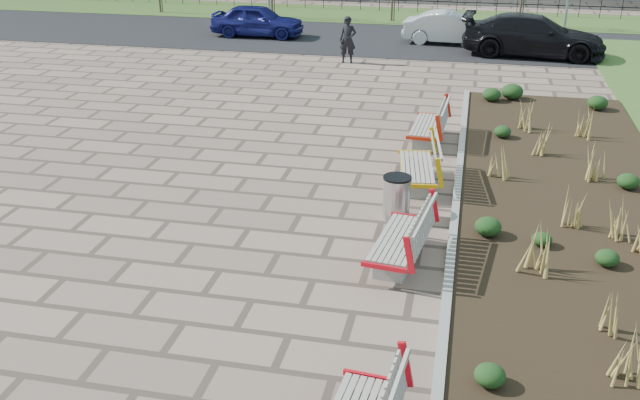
% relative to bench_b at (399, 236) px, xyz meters
% --- Properties ---
extents(ground, '(120.00, 120.00, 0.00)m').
position_rel_bench_b_xyz_m(ground, '(-3.00, -2.64, -0.50)').
color(ground, '#826859').
rests_on(ground, ground).
extents(planting_bed, '(4.50, 18.00, 0.10)m').
position_rel_bench_b_xyz_m(planting_bed, '(3.25, 2.36, -0.45)').
color(planting_bed, black).
rests_on(planting_bed, ground).
extents(planting_curb, '(0.16, 18.00, 0.15)m').
position_rel_bench_b_xyz_m(planting_curb, '(0.92, 2.36, -0.42)').
color(planting_curb, gray).
rests_on(planting_curb, ground).
extents(grass_verge_far, '(80.00, 5.00, 0.04)m').
position_rel_bench_b_xyz_m(grass_verge_far, '(-3.00, 25.36, -0.48)').
color(grass_verge_far, '#33511E').
rests_on(grass_verge_far, ground).
extents(road, '(80.00, 7.00, 0.02)m').
position_rel_bench_b_xyz_m(road, '(-3.00, 19.36, -0.49)').
color(road, black).
rests_on(road, ground).
extents(bench_b, '(1.16, 2.20, 1.00)m').
position_rel_bench_b_xyz_m(bench_b, '(0.00, 0.00, 0.00)').
color(bench_b, red).
rests_on(bench_b, ground).
extents(bench_c, '(1.17, 2.20, 1.00)m').
position_rel_bench_b_xyz_m(bench_c, '(0.00, 3.56, 0.00)').
color(bench_c, '#DFA20B').
rests_on(bench_c, ground).
extents(bench_d, '(1.01, 2.15, 1.00)m').
position_rel_bench_b_xyz_m(bench_d, '(0.00, 6.58, 0.00)').
color(bench_d, '#B2200B').
rests_on(bench_d, ground).
extents(litter_bin, '(0.55, 0.55, 0.87)m').
position_rel_bench_b_xyz_m(litter_bin, '(-0.25, 1.80, -0.06)').
color(litter_bin, '#B2B2B7').
rests_on(litter_bin, ground).
extents(pedestrian, '(0.65, 0.45, 1.71)m').
position_rel_bench_b_xyz_m(pedestrian, '(-3.58, 14.92, 0.35)').
color(pedestrian, black).
rests_on(pedestrian, ground).
extents(car_blue, '(4.02, 1.66, 1.36)m').
position_rel_bench_b_xyz_m(car_blue, '(-8.28, 18.96, 0.20)').
color(car_blue, navy).
rests_on(car_blue, road).
extents(car_silver, '(4.02, 1.65, 1.29)m').
position_rel_bench_b_xyz_m(car_silver, '(0.04, 19.11, 0.17)').
color(car_silver, '#ABAEB3').
rests_on(car_silver, road).
extents(car_black, '(5.55, 2.62, 1.56)m').
position_rel_bench_b_xyz_m(car_black, '(3.23, 17.48, 0.30)').
color(car_black, black).
rests_on(car_black, road).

